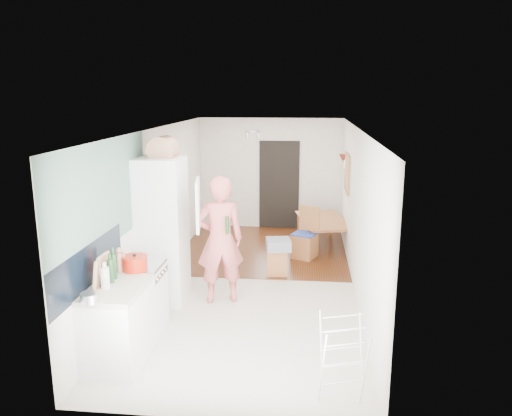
% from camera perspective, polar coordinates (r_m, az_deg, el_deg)
% --- Properties ---
extents(room_shell, '(3.20, 7.00, 2.50)m').
position_cam_1_polar(room_shell, '(7.86, -0.21, -0.14)').
color(room_shell, white).
rests_on(room_shell, ground).
extents(floor, '(3.20, 7.00, 0.01)m').
position_cam_1_polar(floor, '(8.24, -0.20, -8.63)').
color(floor, beige).
rests_on(floor, ground).
extents(wood_floor_overlay, '(3.20, 3.30, 0.01)m').
position_cam_1_polar(wood_floor_overlay, '(9.97, 0.92, -4.68)').
color(wood_floor_overlay, '#532511').
rests_on(wood_floor_overlay, room_shell).
extents(sage_wall_panel, '(0.02, 3.00, 1.30)m').
position_cam_1_polar(sage_wall_panel, '(6.22, -16.97, 1.39)').
color(sage_wall_panel, slate).
rests_on(sage_wall_panel, room_shell).
extents(tile_splashback, '(0.02, 1.90, 0.50)m').
position_cam_1_polar(tile_splashback, '(5.91, -18.51, -6.36)').
color(tile_splashback, black).
rests_on(tile_splashback, room_shell).
extents(doorway_recess, '(0.90, 0.04, 2.00)m').
position_cam_1_polar(doorway_recess, '(11.30, 2.66, 2.62)').
color(doorway_recess, black).
rests_on(doorway_recess, room_shell).
extents(base_cabinet, '(0.60, 0.90, 0.86)m').
position_cam_1_polar(base_cabinet, '(6.08, -15.49, -12.96)').
color(base_cabinet, white).
rests_on(base_cabinet, room_shell).
extents(worktop, '(0.62, 0.92, 0.06)m').
position_cam_1_polar(worktop, '(5.89, -15.77, -8.93)').
color(worktop, beige).
rests_on(worktop, room_shell).
extents(range_cooker, '(0.60, 0.60, 0.88)m').
position_cam_1_polar(range_cooker, '(6.71, -13.17, -10.16)').
color(range_cooker, white).
rests_on(range_cooker, room_shell).
extents(cooker_top, '(0.60, 0.60, 0.04)m').
position_cam_1_polar(cooker_top, '(6.55, -13.38, -6.45)').
color(cooker_top, silver).
rests_on(cooker_top, room_shell).
extents(fridge_housing, '(0.66, 0.66, 2.15)m').
position_cam_1_polar(fridge_housing, '(7.41, -10.68, -2.60)').
color(fridge_housing, white).
rests_on(fridge_housing, room_shell).
extents(fridge_door, '(0.14, 0.56, 0.70)m').
position_cam_1_polar(fridge_door, '(6.86, -6.66, 0.37)').
color(fridge_door, white).
rests_on(fridge_door, room_shell).
extents(fridge_interior, '(0.02, 0.52, 0.66)m').
position_cam_1_polar(fridge_interior, '(7.21, -8.48, 0.95)').
color(fridge_interior, white).
rests_on(fridge_interior, room_shell).
extents(pinboard, '(0.03, 0.90, 0.70)m').
position_cam_1_polar(pinboard, '(9.66, 10.38, 3.94)').
color(pinboard, tan).
rests_on(pinboard, room_shell).
extents(pinboard_frame, '(0.00, 0.94, 0.74)m').
position_cam_1_polar(pinboard_frame, '(9.66, 10.29, 3.95)').
color(pinboard_frame, '#A56234').
rests_on(pinboard_frame, room_shell).
extents(wall_sconce, '(0.18, 0.18, 0.16)m').
position_cam_1_polar(wall_sconce, '(10.27, 9.93, 5.63)').
color(wall_sconce, maroon).
rests_on(wall_sconce, room_shell).
extents(person, '(0.94, 0.76, 2.25)m').
position_cam_1_polar(person, '(7.25, -4.16, -2.35)').
color(person, '#D4625F').
rests_on(person, floor).
extents(dining_table, '(0.99, 1.45, 0.47)m').
position_cam_1_polar(dining_table, '(10.23, 7.79, -3.00)').
color(dining_table, '#A56234').
rests_on(dining_table, floor).
extents(dining_chair, '(0.54, 0.54, 0.97)m').
position_cam_1_polar(dining_chair, '(9.36, 5.58, -2.88)').
color(dining_chair, '#A56234').
rests_on(dining_chair, floor).
extents(stool, '(0.37, 0.37, 0.45)m').
position_cam_1_polar(stool, '(8.57, 2.39, -6.17)').
color(stool, '#A56234').
rests_on(stool, floor).
extents(grey_drape, '(0.46, 0.46, 0.18)m').
position_cam_1_polar(grey_drape, '(8.47, 2.57, -4.18)').
color(grey_drape, gray).
rests_on(grey_drape, stool).
extents(drying_rack, '(0.53, 0.50, 0.84)m').
position_cam_1_polar(drying_rack, '(5.33, 9.85, -16.69)').
color(drying_rack, white).
rests_on(drying_rack, floor).
extents(bread_bin, '(0.45, 0.43, 0.21)m').
position_cam_1_polar(bread_bin, '(7.25, -10.59, 6.58)').
color(bread_bin, tan).
rests_on(bread_bin, fridge_housing).
extents(red_casserole, '(0.38, 0.38, 0.18)m').
position_cam_1_polar(red_casserole, '(6.31, -13.67, -6.14)').
color(red_casserole, red).
rests_on(red_casserole, cooker_top).
extents(steel_pan, '(0.24, 0.24, 0.10)m').
position_cam_1_polar(steel_pan, '(5.54, -18.44, -9.67)').
color(steel_pan, silver).
rests_on(steel_pan, worktop).
extents(held_bottle, '(0.05, 0.05, 0.25)m').
position_cam_1_polar(held_bottle, '(7.08, -3.30, -1.99)').
color(held_bottle, '#1B431F').
rests_on(held_bottle, person).
extents(bottle_a, '(0.08, 0.08, 0.28)m').
position_cam_1_polar(bottle_a, '(5.97, -16.27, -6.93)').
color(bottle_a, '#1B431F').
rests_on(bottle_a, worktop).
extents(bottle_b, '(0.09, 0.09, 0.30)m').
position_cam_1_polar(bottle_b, '(6.08, -15.96, -6.43)').
color(bottle_b, '#1B431F').
rests_on(bottle_b, worktop).
extents(bottle_c, '(0.11, 0.11, 0.24)m').
position_cam_1_polar(bottle_c, '(5.83, -16.87, -7.65)').
color(bottle_c, silver).
rests_on(bottle_c, worktop).
extents(pepper_mill_front, '(0.07, 0.07, 0.21)m').
position_cam_1_polar(pepper_mill_front, '(6.34, -14.91, -5.97)').
color(pepper_mill_front, tan).
rests_on(pepper_mill_front, worktop).
extents(pepper_mill_back, '(0.08, 0.08, 0.24)m').
position_cam_1_polar(pepper_mill_back, '(6.31, -15.36, -5.99)').
color(pepper_mill_back, tan).
rests_on(pepper_mill_back, worktop).
extents(chopping_boards, '(0.13, 0.28, 0.38)m').
position_cam_1_polar(chopping_boards, '(5.83, -17.32, -6.93)').
color(chopping_boards, tan).
rests_on(chopping_boards, worktop).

